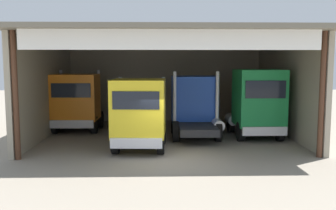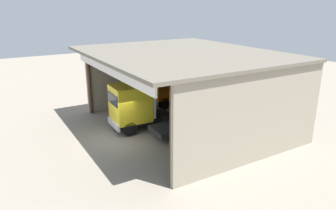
% 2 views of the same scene
% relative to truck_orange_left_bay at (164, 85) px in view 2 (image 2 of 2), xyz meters
% --- Properties ---
extents(ground_plane, '(80.00, 80.00, 0.00)m').
position_rel_truck_orange_left_bay_xyz_m(ground_plane, '(5.27, -6.47, -1.77)').
color(ground_plane, gray).
rests_on(ground_plane, ground).
extents(workshop_shed, '(13.84, 11.89, 5.52)m').
position_rel_truck_orange_left_bay_xyz_m(workshop_shed, '(5.27, -0.36, 2.08)').
color(workshop_shed, '#9E937F').
rests_on(workshop_shed, ground).
extents(truck_orange_left_bay, '(2.70, 4.19, 3.60)m').
position_rel_truck_orange_left_bay_xyz_m(truck_orange_left_bay, '(0.00, 0.00, 0.00)').
color(truck_orange_left_bay, orange).
rests_on(truck_orange_left_bay, ground).
extents(truck_yellow_center_right_bay, '(2.55, 4.49, 3.34)m').
position_rel_truck_orange_left_bay_xyz_m(truck_yellow_center_right_bay, '(3.89, -4.78, -0.01)').
color(truck_yellow_center_right_bay, yellow).
rests_on(truck_yellow_center_right_bay, ground).
extents(truck_blue_center_bay, '(2.66, 4.63, 3.57)m').
position_rel_truck_orange_left_bay_xyz_m(truck_blue_center_bay, '(6.78, -1.51, -0.06)').
color(truck_blue_center_bay, '#1E47B7').
rests_on(truck_blue_center_bay, ground).
extents(truck_green_right_bay, '(2.52, 5.25, 3.67)m').
position_rel_truck_orange_left_bay_xyz_m(truck_green_right_bay, '(10.00, -2.18, 0.13)').
color(truck_green_right_bay, '#197F3D').
rests_on(truck_green_right_bay, ground).
extents(oil_drum, '(0.58, 0.58, 0.94)m').
position_rel_truck_orange_left_bay_xyz_m(oil_drum, '(10.91, 3.01, -1.30)').
color(oil_drum, gold).
rests_on(oil_drum, ground).
extents(tool_cart, '(0.90, 0.60, 1.00)m').
position_rel_truck_orange_left_bay_xyz_m(tool_cart, '(-0.23, 2.61, -1.27)').
color(tool_cart, '#1E59A5').
rests_on(tool_cart, ground).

